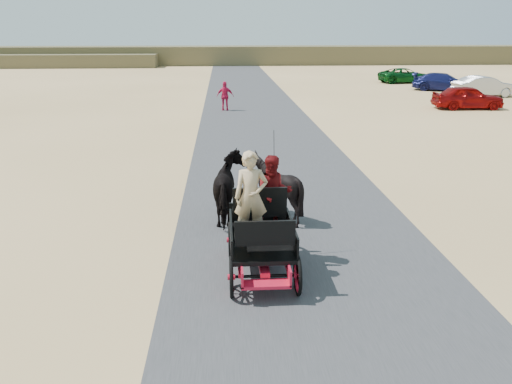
{
  "coord_description": "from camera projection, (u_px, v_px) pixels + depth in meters",
  "views": [
    {
      "loc": [
        -1.77,
        -7.94,
        4.75
      ],
      "look_at": [
        -1.06,
        2.8,
        1.2
      ],
      "focal_mm": 35.0,
      "sensor_mm": 36.0,
      "label": 1
    }
  ],
  "objects": [
    {
      "name": "carriage",
      "position": [
        261.0,
        256.0,
        10.08
      ],
      "size": [
        1.3,
        2.4,
        0.72
      ],
      "primitive_type": null,
      "color": "black",
      "rests_on": "ground"
    },
    {
      "name": "road",
      "position": [
        324.0,
        300.0,
        9.12
      ],
      "size": [
        6.0,
        140.0,
        0.01
      ],
      "primitive_type": "cube",
      "color": "#38383A",
      "rests_on": "ground"
    },
    {
      "name": "ridge_far",
      "position": [
        235.0,
        55.0,
        67.5
      ],
      "size": [
        140.0,
        6.0,
        2.4
      ],
      "primitive_type": "cube",
      "color": "brown",
      "rests_on": "ground"
    },
    {
      "name": "horse_right",
      "position": [
        274.0,
        188.0,
        12.8
      ],
      "size": [
        1.37,
        1.54,
        1.7
      ],
      "primitive_type": "imported",
      "rotation": [
        0.0,
        0.0,
        3.14
      ],
      "color": "black",
      "rests_on": "ground"
    },
    {
      "name": "driver_man",
      "position": [
        251.0,
        197.0,
        9.72
      ],
      "size": [
        0.66,
        0.43,
        1.8
      ],
      "primitive_type": "imported",
      "color": "tan",
      "rests_on": "carriage"
    },
    {
      "name": "car_c",
      "position": [
        443.0,
        82.0,
        39.34
      ],
      "size": [
        5.06,
        3.83,
        1.37
      ],
      "primitive_type": "imported",
      "rotation": [
        0.0,
        0.0,
        1.1
      ],
      "color": "navy",
      "rests_on": "ground"
    },
    {
      "name": "car_d",
      "position": [
        405.0,
        75.0,
        45.07
      ],
      "size": [
        4.87,
        2.61,
        1.3
      ],
      "primitive_type": "imported",
      "rotation": [
        0.0,
        0.0,
        1.67
      ],
      "color": "#0C4C19",
      "rests_on": "ground"
    },
    {
      "name": "horse_left",
      "position": [
        231.0,
        188.0,
        12.74
      ],
      "size": [
        0.91,
        2.01,
        1.7
      ],
      "primitive_type": "imported",
      "rotation": [
        0.0,
        0.0,
        3.14
      ],
      "color": "black",
      "rests_on": "ground"
    },
    {
      "name": "car_a",
      "position": [
        468.0,
        97.0,
        30.51
      ],
      "size": [
        4.23,
        1.86,
        1.42
      ],
      "primitive_type": "imported",
      "rotation": [
        0.0,
        0.0,
        1.53
      ],
      "color": "maroon",
      "rests_on": "ground"
    },
    {
      "name": "car_b",
      "position": [
        484.0,
        86.0,
        35.89
      ],
      "size": [
        4.59,
        2.01,
        1.47
      ],
      "primitive_type": "imported",
      "rotation": [
        0.0,
        0.0,
        1.68
      ],
      "color": "#B2B2B7",
      "rests_on": "ground"
    },
    {
      "name": "pedestrian",
      "position": [
        225.0,
        96.0,
        29.82
      ],
      "size": [
        1.03,
        0.48,
        1.73
      ],
      "primitive_type": "imported",
      "rotation": [
        0.0,
        0.0,
        3.08
      ],
      "color": "#C11643",
      "rests_on": "ground"
    },
    {
      "name": "ground",
      "position": [
        324.0,
        301.0,
        9.13
      ],
      "size": [
        140.0,
        140.0,
        0.0
      ],
      "primitive_type": "plane",
      "color": "tan"
    },
    {
      "name": "passenger_woman",
      "position": [
        274.0,
        193.0,
        10.31
      ],
      "size": [
        0.77,
        0.6,
        1.58
      ],
      "primitive_type": "imported",
      "color": "#660C0F",
      "rests_on": "carriage"
    }
  ]
}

